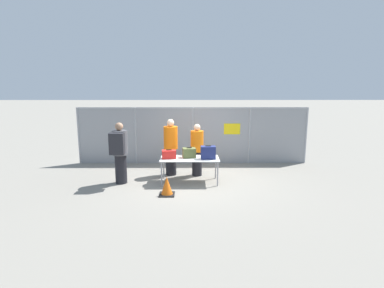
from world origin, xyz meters
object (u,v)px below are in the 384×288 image
security_worker_near (197,149)px  security_worker_far (171,146)px  traveler_hooded (120,151)px  inspection_table (190,160)px  suitcase_red (169,154)px  suitcase_navy (208,153)px  suitcase_olive (189,153)px  utility_trailer (202,140)px  traffic_cone (167,187)px

security_worker_near → security_worker_far: size_ratio=0.92×
traveler_hooded → security_worker_far: security_worker_far is taller
traveler_hooded → inspection_table: bearing=-7.4°
suitcase_red → suitcase_navy: (1.15, -0.07, 0.07)m
suitcase_olive → suitcase_navy: 0.59m
security_worker_far → utility_trailer: bearing=-123.8°
suitcase_olive → security_worker_far: 0.92m
inspection_table → suitcase_red: suitcase_red is taller
traveler_hooded → security_worker_near: size_ratio=1.09×
inspection_table → traffic_cone: inspection_table is taller
security_worker_near → traffic_cone: bearing=50.9°
traffic_cone → inspection_table: bearing=61.2°
inspection_table → traffic_cone: (-0.60, -1.09, -0.46)m
suitcase_red → security_worker_near: security_worker_near is taller
suitcase_red → suitcase_olive: size_ratio=1.05×
utility_trailer → suitcase_navy: bearing=-90.3°
suitcase_olive → suitcase_navy: (0.55, -0.18, 0.05)m
security_worker_near → utility_trailer: 4.04m
inspection_table → utility_trailer: utility_trailer is taller
traffic_cone → traveler_hooded: bearing=146.2°
utility_trailer → traffic_cone: size_ratio=8.46×
suitcase_navy → utility_trailer: suitcase_navy is taller
security_worker_far → suitcase_navy: bearing=125.0°
suitcase_olive → utility_trailer: (0.58, 4.63, -0.44)m
suitcase_olive → traveler_hooded: traveler_hooded is taller
traveler_hooded → security_worker_far: (1.42, 0.92, -0.06)m
suitcase_olive → security_worker_far: size_ratio=0.23×
security_worker_far → utility_trailer: 4.13m
suitcase_red → utility_trailer: (1.17, 4.74, -0.42)m
suitcase_red → security_worker_near: size_ratio=0.26×
suitcase_red → traffic_cone: (0.01, -1.07, -0.63)m
inspection_table → security_worker_far: (-0.61, 0.79, 0.25)m
suitcase_olive → traffic_cone: suitcase_olive is taller
suitcase_navy → security_worker_far: (-1.15, 0.89, 0.01)m
suitcase_navy → utility_trailer: bearing=89.7°
suitcase_navy → traffic_cone: bearing=-138.9°
suitcase_olive → security_worker_far: (-0.59, 0.70, 0.05)m
suitcase_navy → utility_trailer: 4.84m
traveler_hooded → traffic_cone: traveler_hooded is taller
inspection_table → traveler_hooded: 2.06m
suitcase_navy → security_worker_near: security_worker_near is taller
utility_trailer → suitcase_red: bearing=-103.9°
inspection_table → security_worker_near: 0.77m
security_worker_far → utility_trailer: (1.17, 3.93, -0.50)m
inspection_table → suitcase_olive: (-0.02, 0.08, 0.20)m
security_worker_far → traffic_cone: size_ratio=3.60×
suitcase_red → utility_trailer: 4.90m
traveler_hooded → utility_trailer: traveler_hooded is taller
traveler_hooded → utility_trailer: size_ratio=0.42×
security_worker_near → security_worker_far: 0.85m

